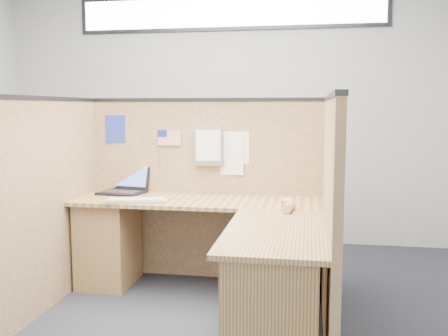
% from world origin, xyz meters
% --- Properties ---
extents(floor, '(5.00, 5.00, 0.00)m').
position_xyz_m(floor, '(0.00, 0.00, 0.00)').
color(floor, black).
rests_on(floor, ground).
extents(wall_back, '(5.00, 0.00, 5.00)m').
position_xyz_m(wall_back, '(0.00, 2.25, 1.40)').
color(wall_back, '#ADB1B3').
rests_on(wall_back, floor).
extents(clerestory_window, '(3.30, 0.04, 0.38)m').
position_xyz_m(clerestory_window, '(0.00, 2.23, 2.45)').
color(clerestory_window, '#232328').
rests_on(clerestory_window, wall_back).
extents(cubicle_partitions, '(2.06, 1.83, 1.53)m').
position_xyz_m(cubicle_partitions, '(0.00, 0.43, 0.77)').
color(cubicle_partitions, brown).
rests_on(cubicle_partitions, floor).
extents(l_desk, '(1.95, 1.75, 0.73)m').
position_xyz_m(l_desk, '(0.18, 0.29, 0.39)').
color(l_desk, brown).
rests_on(l_desk, floor).
extents(laptop, '(0.39, 0.39, 0.26)m').
position_xyz_m(laptop, '(-0.69, 0.89, 0.79)').
color(laptop, black).
rests_on(laptop, l_desk).
extents(keyboard, '(0.49, 0.24, 0.03)m').
position_xyz_m(keyboard, '(-0.43, 0.48, 0.75)').
color(keyboard, gray).
rests_on(keyboard, l_desk).
extents(mouse, '(0.11, 0.08, 0.04)m').
position_xyz_m(mouse, '(0.72, 0.53, 0.75)').
color(mouse, silver).
rests_on(mouse, l_desk).
extents(hand_forearm, '(0.10, 0.34, 0.07)m').
position_xyz_m(hand_forearm, '(0.73, 0.41, 0.76)').
color(hand_forearm, tan).
rests_on(hand_forearm, l_desk).
extents(blue_poster, '(0.18, 0.01, 0.24)m').
position_xyz_m(blue_poster, '(-0.79, 0.97, 1.27)').
color(blue_poster, '#222E9C').
rests_on(blue_poster, cubicle_partitions).
extents(american_flag, '(0.20, 0.01, 0.35)m').
position_xyz_m(american_flag, '(-0.33, 0.96, 1.19)').
color(american_flag, olive).
rests_on(american_flag, cubicle_partitions).
extents(file_holder, '(0.24, 0.05, 0.30)m').
position_xyz_m(file_holder, '(0.04, 0.94, 1.12)').
color(file_holder, slate).
rests_on(file_holder, cubicle_partitions).
extents(paper_left, '(0.23, 0.03, 0.29)m').
position_xyz_m(paper_left, '(0.21, 0.97, 1.04)').
color(paper_left, white).
rests_on(paper_left, cubicle_partitions).
extents(paper_right, '(0.21, 0.01, 0.27)m').
position_xyz_m(paper_right, '(0.27, 0.97, 1.12)').
color(paper_right, white).
rests_on(paper_right, cubicle_partitions).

